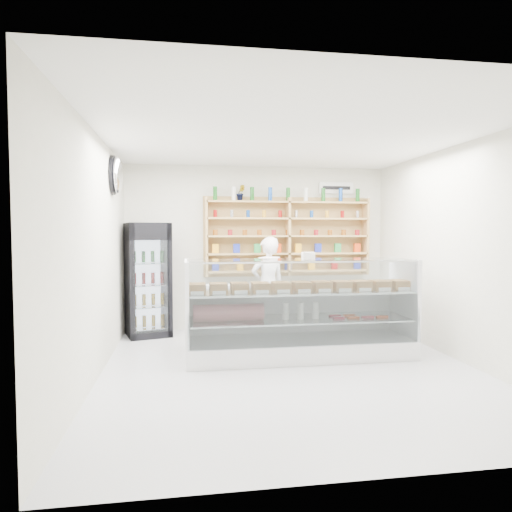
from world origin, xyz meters
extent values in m
plane|color=#B8B8BE|center=(0.00, 0.00, 0.00)|extent=(5.00, 5.00, 0.00)
plane|color=white|center=(0.00, 0.00, 2.80)|extent=(5.00, 5.00, 0.00)
plane|color=silver|center=(0.00, 2.50, 1.40)|extent=(4.50, 0.00, 4.50)
plane|color=silver|center=(0.00, -2.50, 1.40)|extent=(4.50, 0.00, 4.50)
plane|color=silver|center=(-2.25, 0.00, 1.40)|extent=(0.00, 5.00, 5.00)
plane|color=silver|center=(2.25, 0.00, 1.40)|extent=(0.00, 5.00, 5.00)
cube|color=white|center=(0.24, 0.52, 0.13)|extent=(3.01, 0.85, 0.25)
cube|color=white|center=(0.24, 0.92, 0.57)|extent=(3.01, 0.05, 0.63)
cube|color=silver|center=(0.24, 0.52, 0.51)|extent=(2.89, 0.75, 0.02)
cube|color=silver|center=(0.24, 0.52, 0.88)|extent=(2.95, 0.79, 0.02)
cube|color=silver|center=(0.24, 0.11, 0.78)|extent=(2.95, 0.12, 1.05)
cube|color=silver|center=(0.24, 0.47, 1.31)|extent=(2.95, 0.60, 0.01)
imported|color=white|center=(0.07, 1.90, 0.80)|extent=(0.67, 0.54, 1.59)
cube|color=black|center=(-1.85, 2.14, 0.91)|extent=(0.80, 0.78, 1.82)
cube|color=#270433|center=(-1.93, 1.85, 1.68)|extent=(0.63, 0.19, 0.25)
cube|color=silver|center=(-1.93, 1.84, 0.83)|extent=(0.53, 0.15, 1.43)
cube|color=tan|center=(-0.90, 2.34, 1.59)|extent=(0.04, 0.28, 1.33)
cube|color=tan|center=(0.50, 2.34, 1.59)|extent=(0.04, 0.28, 1.33)
cube|color=tan|center=(1.90, 2.34, 1.59)|extent=(0.04, 0.28, 1.33)
cube|color=tan|center=(0.50, 2.34, 1.00)|extent=(2.80, 0.28, 0.03)
cube|color=tan|center=(0.50, 2.34, 1.30)|extent=(2.80, 0.28, 0.03)
cube|color=tan|center=(0.50, 2.34, 1.60)|extent=(2.80, 0.28, 0.03)
cube|color=tan|center=(0.50, 2.34, 1.90)|extent=(2.80, 0.28, 0.03)
cube|color=tan|center=(0.50, 2.34, 2.18)|extent=(2.80, 0.28, 0.03)
imported|color=#1E6626|center=(-0.32, 2.34, 2.33)|extent=(0.16, 0.13, 0.27)
ellipsoid|color=silver|center=(-2.17, 1.20, 2.45)|extent=(0.15, 0.50, 0.50)
cube|color=white|center=(1.40, 2.47, 2.45)|extent=(0.62, 0.03, 0.20)
camera|label=1|loc=(-1.26, -5.33, 1.67)|focal=32.00mm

